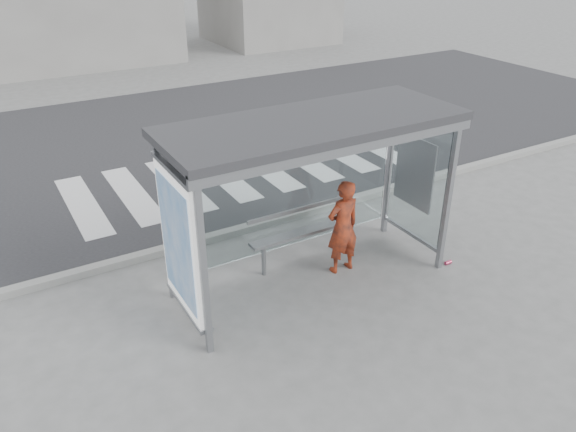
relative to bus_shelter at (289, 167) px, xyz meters
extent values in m
plane|color=slate|center=(0.37, -0.06, -1.98)|extent=(80.00, 80.00, 0.00)
cube|color=#262629|center=(0.37, 6.94, -1.98)|extent=(30.00, 10.00, 0.01)
cube|color=gray|center=(0.37, 1.89, -1.92)|extent=(30.00, 0.18, 0.12)
cube|color=silver|center=(-2.13, 4.44, -1.98)|extent=(0.55, 3.00, 0.00)
cube|color=silver|center=(-1.13, 4.44, -1.98)|extent=(0.55, 3.00, 0.00)
cube|color=silver|center=(-0.13, 4.44, -1.98)|extent=(0.55, 3.00, 0.00)
cube|color=silver|center=(0.87, 4.44, -1.98)|extent=(0.55, 3.00, 0.00)
cube|color=silver|center=(1.87, 4.44, -1.98)|extent=(0.55, 3.00, 0.00)
cube|color=silver|center=(2.87, 4.44, -1.98)|extent=(0.55, 3.00, 0.00)
cube|color=silver|center=(3.87, 4.44, -1.98)|extent=(0.55, 3.00, 0.00)
cube|color=silver|center=(4.87, 4.44, -1.98)|extent=(0.55, 3.00, 0.00)
cube|color=gray|center=(-1.63, -0.76, -0.73)|extent=(0.08, 0.08, 2.50)
cube|color=gray|center=(2.37, -0.76, -0.73)|extent=(0.08, 0.08, 2.50)
cube|color=gray|center=(-1.63, 0.64, -0.73)|extent=(0.08, 0.08, 2.50)
cube|color=gray|center=(2.37, 0.64, -0.73)|extent=(0.08, 0.08, 2.50)
cube|color=#2D2D30|center=(0.37, -0.06, 0.58)|extent=(4.25, 1.65, 0.12)
cube|color=gray|center=(0.37, -0.82, 0.47)|extent=(4.25, 0.06, 0.18)
cube|color=white|center=(0.37, 0.64, -0.68)|extent=(3.80, 0.02, 2.00)
cube|color=white|center=(-1.63, -0.06, -0.68)|extent=(0.15, 1.25, 2.00)
cube|color=#387FCB|center=(-1.54, -0.06, -0.68)|extent=(0.01, 1.10, 1.70)
cylinder|color=red|center=(-1.53, 0.19, -0.43)|extent=(0.02, 0.32, 0.32)
cube|color=white|center=(2.37, -0.06, -0.68)|extent=(0.03, 1.25, 2.00)
cube|color=beige|center=(2.34, -0.01, -0.58)|extent=(0.03, 0.86, 1.16)
imported|color=#CC4E13|center=(0.96, -0.02, -1.20)|extent=(0.57, 0.38, 1.56)
cube|color=slate|center=(0.54, 0.47, -1.42)|extent=(1.84, 0.23, 0.05)
cylinder|color=slate|center=(-0.17, 0.47, -1.71)|extent=(0.07, 0.07, 0.54)
cylinder|color=slate|center=(1.26, 0.47, -1.71)|extent=(0.07, 0.07, 0.54)
cube|color=slate|center=(0.54, 0.60, -1.06)|extent=(1.84, 0.04, 0.06)
cylinder|color=#BF385D|center=(2.57, -0.78, -1.95)|extent=(0.12, 0.07, 0.06)
camera|label=1|loc=(-3.60, -6.17, 2.99)|focal=35.00mm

